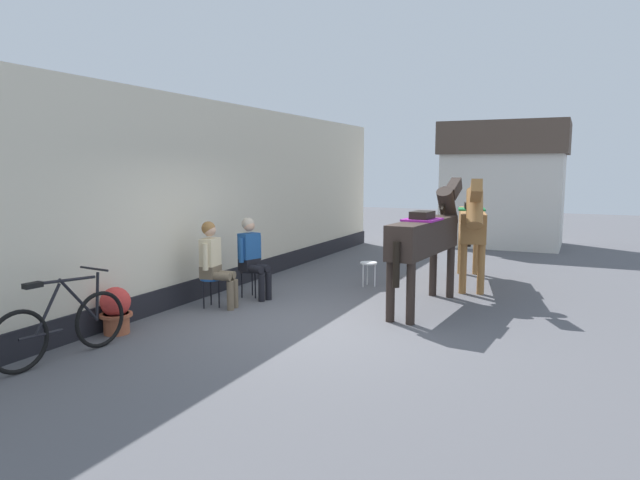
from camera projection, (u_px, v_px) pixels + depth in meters
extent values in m
plane|color=#56565B|center=(378.00, 284.00, 10.82)|extent=(40.00, 40.00, 0.00)
cube|color=beige|center=(221.00, 197.00, 10.33)|extent=(0.30, 14.00, 3.40)
cube|color=black|center=(224.00, 278.00, 10.52)|extent=(0.34, 14.00, 0.36)
cube|color=silver|center=(503.00, 200.00, 16.19)|extent=(3.20, 2.40, 2.60)
cube|color=brown|center=(505.00, 139.00, 15.97)|extent=(3.40, 2.60, 0.90)
cylinder|color=#194C99|center=(211.00, 279.00, 8.99)|extent=(0.34, 0.34, 0.03)
cylinder|color=black|center=(219.00, 294.00, 8.98)|extent=(0.02, 0.02, 0.45)
cylinder|color=black|center=(211.00, 292.00, 9.16)|extent=(0.02, 0.02, 0.45)
cylinder|color=black|center=(204.00, 295.00, 8.93)|extent=(0.02, 0.02, 0.45)
cube|color=brown|center=(211.00, 272.00, 8.98)|extent=(0.28, 0.35, 0.20)
cube|color=beige|center=(210.00, 252.00, 8.93)|extent=(0.26, 0.37, 0.44)
sphere|color=tan|center=(210.00, 230.00, 8.89)|extent=(0.20, 0.20, 0.20)
sphere|color=olive|center=(208.00, 228.00, 8.89)|extent=(0.22, 0.22, 0.22)
cylinder|color=brown|center=(224.00, 275.00, 9.00)|extent=(0.39, 0.18, 0.13)
cylinder|color=brown|center=(235.00, 294.00, 8.98)|extent=(0.11, 0.11, 0.46)
cylinder|color=brown|center=(219.00, 276.00, 8.85)|extent=(0.39, 0.18, 0.13)
cylinder|color=brown|center=(230.00, 296.00, 8.83)|extent=(0.11, 0.11, 0.46)
cylinder|color=beige|center=(217.00, 253.00, 9.12)|extent=(0.09, 0.09, 0.42)
cylinder|color=beige|center=(205.00, 257.00, 8.75)|extent=(0.09, 0.09, 0.42)
cylinder|color=black|center=(250.00, 271.00, 9.68)|extent=(0.34, 0.34, 0.03)
cylinder|color=black|center=(255.00, 286.00, 9.62)|extent=(0.02, 0.02, 0.45)
cylinder|color=black|center=(252.00, 283.00, 9.85)|extent=(0.02, 0.02, 0.45)
cylinder|color=black|center=(242.00, 285.00, 9.67)|extent=(0.02, 0.02, 0.45)
cube|color=black|center=(249.00, 264.00, 9.67)|extent=(0.32, 0.37, 0.20)
cube|color=#1E4C8C|center=(249.00, 246.00, 9.63)|extent=(0.30, 0.39, 0.44)
sphere|color=tan|center=(249.00, 226.00, 9.58)|extent=(0.20, 0.20, 0.20)
sphere|color=#B2A38E|center=(248.00, 224.00, 9.59)|extent=(0.22, 0.22, 0.22)
cylinder|color=black|center=(260.00, 268.00, 9.61)|extent=(0.40, 0.23, 0.13)
cylinder|color=black|center=(268.00, 286.00, 9.53)|extent=(0.11, 0.11, 0.46)
cylinder|color=black|center=(254.00, 269.00, 9.49)|extent=(0.40, 0.23, 0.13)
cylinder|color=black|center=(262.00, 288.00, 9.41)|extent=(0.11, 0.11, 0.46)
cylinder|color=#1E4C8C|center=(259.00, 248.00, 9.77)|extent=(0.09, 0.09, 0.42)
cylinder|color=#1E4C8C|center=(241.00, 250.00, 9.47)|extent=(0.09, 0.09, 0.42)
cube|color=#2D231E|center=(424.00, 237.00, 8.81)|extent=(0.61, 2.23, 0.52)
cylinder|color=#2D231E|center=(433.00, 270.00, 9.82)|extent=(0.13, 0.13, 0.90)
cylinder|color=#2D231E|center=(450.00, 272.00, 9.67)|extent=(0.13, 0.13, 0.90)
cylinder|color=#2D231E|center=(390.00, 291.00, 8.14)|extent=(0.13, 0.13, 0.90)
cylinder|color=#2D231E|center=(411.00, 294.00, 7.99)|extent=(0.13, 0.13, 0.90)
cylinder|color=#2D231E|center=(447.00, 207.00, 9.79)|extent=(0.33, 0.65, 0.73)
cube|color=#2D231E|center=(453.00, 189.00, 10.05)|extent=(0.22, 0.54, 0.40)
cube|color=black|center=(447.00, 199.00, 9.76)|extent=(0.09, 0.63, 0.48)
cylinder|color=black|center=(396.00, 265.00, 7.86)|extent=(0.11, 0.11, 0.65)
cube|color=#8C1E8C|center=(422.00, 220.00, 8.68)|extent=(0.55, 0.64, 0.03)
cube|color=black|center=(422.00, 215.00, 8.68)|extent=(0.31, 0.46, 0.12)
cube|color=#9E6B38|center=(471.00, 224.00, 10.80)|extent=(0.89, 2.24, 0.52)
cylinder|color=#9E6B38|center=(481.00, 269.00, 9.91)|extent=(0.13, 0.13, 0.90)
cylinder|color=#9E6B38|center=(463.00, 269.00, 9.98)|extent=(0.13, 0.13, 0.90)
cylinder|color=#9E6B38|center=(476.00, 253.00, 11.79)|extent=(0.13, 0.13, 0.90)
cylinder|color=#9E6B38|center=(461.00, 253.00, 11.86)|extent=(0.13, 0.13, 0.90)
cylinder|color=#9E6B38|center=(475.00, 208.00, 9.59)|extent=(0.41, 0.68, 0.73)
cube|color=#9E6B38|center=(476.00, 191.00, 9.23)|extent=(0.29, 0.55, 0.40)
cube|color=black|center=(475.00, 200.00, 9.60)|extent=(0.17, 0.63, 0.48)
cylinder|color=black|center=(469.00, 231.00, 11.94)|extent=(0.12, 0.12, 0.65)
cube|color=#197238|center=(472.00, 209.00, 10.87)|extent=(0.61, 0.69, 0.03)
cube|color=black|center=(472.00, 206.00, 10.86)|extent=(0.37, 0.49, 0.12)
cylinder|color=#A85638|center=(116.00, 323.00, 7.59)|extent=(0.34, 0.34, 0.28)
cylinder|color=#A85638|center=(116.00, 315.00, 7.57)|extent=(0.43, 0.43, 0.04)
sphere|color=red|center=(115.00, 302.00, 7.55)|extent=(0.40, 0.40, 0.40)
torus|color=black|center=(100.00, 319.00, 6.99)|extent=(0.12, 0.71, 0.71)
torus|color=black|center=(19.00, 342.00, 6.09)|extent=(0.12, 0.71, 0.71)
cylinder|color=black|center=(79.00, 300.00, 6.70)|extent=(0.08, 0.50, 0.60)
cylinder|color=black|center=(48.00, 309.00, 6.37)|extent=(0.07, 0.36, 0.55)
cylinder|color=black|center=(65.00, 280.00, 6.53)|extent=(0.11, 0.80, 0.09)
cylinder|color=black|center=(41.00, 335.00, 6.31)|extent=(0.09, 0.53, 0.06)
cylinder|color=black|center=(97.00, 296.00, 6.93)|extent=(0.04, 0.09, 0.60)
cylinder|color=black|center=(94.00, 269.00, 6.86)|extent=(0.50, 0.08, 0.03)
cube|color=black|center=(33.00, 285.00, 6.19)|extent=(0.12, 0.21, 0.06)
cylinder|color=white|center=(369.00, 263.00, 10.60)|extent=(0.32, 0.32, 0.03)
cylinder|color=silver|center=(375.00, 275.00, 10.57)|extent=(0.02, 0.02, 0.43)
cylinder|color=silver|center=(367.00, 274.00, 10.76)|extent=(0.02, 0.02, 0.43)
cylinder|color=silver|center=(363.00, 276.00, 10.55)|extent=(0.02, 0.02, 0.43)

